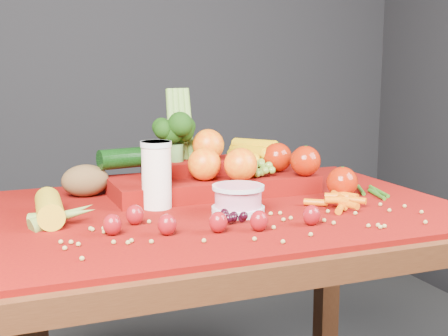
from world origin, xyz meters
name	(u,v)px	position (x,y,z in m)	size (l,w,h in m)	color
table	(227,250)	(0.00, 0.00, 0.66)	(1.10, 0.80, 0.75)	#36190C
red_cloth	(227,209)	(0.00, 0.00, 0.76)	(1.05, 0.75, 0.01)	#690B03
milk_glass	(157,172)	(-0.16, 0.05, 0.85)	(0.07, 0.07, 0.16)	white
yogurt_bowl	(238,198)	(0.00, -0.07, 0.80)	(0.12, 0.12, 0.06)	silver
strawberry_scatter	(201,219)	(-0.13, -0.17, 0.79)	(0.44, 0.18, 0.05)	maroon
dark_grape_cluster	(232,216)	(-0.05, -0.14, 0.78)	(0.06, 0.05, 0.03)	black
soybean_scatter	(264,225)	(0.00, -0.20, 0.77)	(0.84, 0.24, 0.01)	#A59047
corn_ear	(59,214)	(-0.39, -0.01, 0.78)	(0.19, 0.24, 0.06)	gold
potato	(85,181)	(-0.29, 0.23, 0.80)	(0.12, 0.09, 0.08)	brown
baby_carrot_pile	(342,201)	(0.24, -0.11, 0.78)	(0.17, 0.17, 0.03)	#D55B07
green_bean_pile	(373,192)	(0.40, -0.01, 0.77)	(0.14, 0.12, 0.01)	#285B14
produce_mound	(219,169)	(0.04, 0.15, 0.82)	(0.60, 0.35, 0.27)	#690B03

